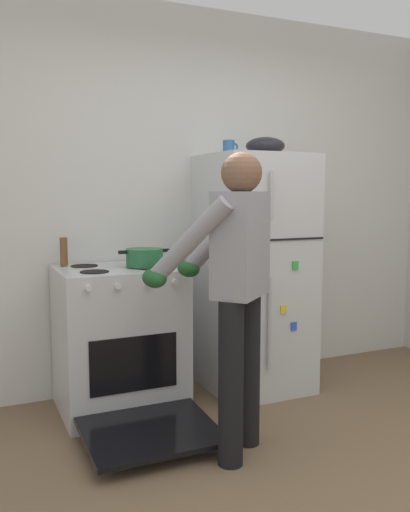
{
  "coord_description": "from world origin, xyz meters",
  "views": [
    {
      "loc": [
        -1.48,
        -1.76,
        1.39
      ],
      "look_at": [
        -0.1,
        1.32,
        1.0
      ],
      "focal_mm": 38.16,
      "sensor_mm": 36.0,
      "label": 1
    }
  ],
  "objects_px": {
    "refrigerator": "(254,273)",
    "red_pot": "(144,257)",
    "stove_range": "(120,341)",
    "mixing_bowl": "(265,146)",
    "person_cook": "(234,277)",
    "pepper_mill": "(64,251)",
    "coffee_mug": "(229,147)"
  },
  "relations": [
    {
      "from": "stove_range",
      "to": "coffee_mug",
      "type": "relative_size",
      "value": 10.99
    },
    {
      "from": "stove_range",
      "to": "mixing_bowl",
      "type": "distance_m",
      "value": 1.65
    },
    {
      "from": "refrigerator",
      "to": "mixing_bowl",
      "type": "bearing_deg",
      "value": 0.22
    },
    {
      "from": "person_cook",
      "to": "mixing_bowl",
      "type": "height_order",
      "value": "mixing_bowl"
    },
    {
      "from": "pepper_mill",
      "to": "coffee_mug",
      "type": "bearing_deg",
      "value": -7.71
    },
    {
      "from": "person_cook",
      "to": "mixing_bowl",
      "type": "relative_size",
      "value": 5.89
    },
    {
      "from": "stove_range",
      "to": "mixing_bowl",
      "type": "xyz_separation_m",
      "value": [
        1.06,
        0.02,
        1.27
      ]
    },
    {
      "from": "red_pot",
      "to": "coffee_mug",
      "type": "height_order",
      "value": "coffee_mug"
    },
    {
      "from": "refrigerator",
      "to": "stove_range",
      "type": "height_order",
      "value": "refrigerator"
    },
    {
      "from": "mixing_bowl",
      "to": "refrigerator",
      "type": "bearing_deg",
      "value": -179.78
    },
    {
      "from": "red_pot",
      "to": "stove_range",
      "type": "bearing_deg",
      "value": 168.71
    },
    {
      "from": "red_pot",
      "to": "person_cook",
      "type": "bearing_deg",
      "value": -73.73
    },
    {
      "from": "stove_range",
      "to": "red_pot",
      "type": "distance_m",
      "value": 0.56
    },
    {
      "from": "refrigerator",
      "to": "red_pot",
      "type": "xyz_separation_m",
      "value": [
        -0.82,
        -0.05,
        0.16
      ]
    },
    {
      "from": "mixing_bowl",
      "to": "stove_range",
      "type": "bearing_deg",
      "value": -179.03
    },
    {
      "from": "mixing_bowl",
      "to": "coffee_mug",
      "type": "bearing_deg",
      "value": 169.01
    },
    {
      "from": "refrigerator",
      "to": "stove_range",
      "type": "distance_m",
      "value": 1.05
    },
    {
      "from": "person_cook",
      "to": "red_pot",
      "type": "distance_m",
      "value": 0.83
    },
    {
      "from": "refrigerator",
      "to": "mixing_bowl",
      "type": "distance_m",
      "value": 0.89
    },
    {
      "from": "person_cook",
      "to": "mixing_bowl",
      "type": "distance_m",
      "value": 1.32
    },
    {
      "from": "coffee_mug",
      "to": "pepper_mill",
      "type": "bearing_deg",
      "value": 172.29
    },
    {
      "from": "person_cook",
      "to": "stove_range",
      "type": "bearing_deg",
      "value": 115.38
    },
    {
      "from": "red_pot",
      "to": "pepper_mill",
      "type": "xyz_separation_m",
      "value": [
        -0.46,
        0.25,
        0.03
      ]
    },
    {
      "from": "person_cook",
      "to": "refrigerator",
      "type": "bearing_deg",
      "value": 54.85
    },
    {
      "from": "coffee_mug",
      "to": "pepper_mill",
      "type": "distance_m",
      "value": 1.31
    },
    {
      "from": "refrigerator",
      "to": "pepper_mill",
      "type": "distance_m",
      "value": 1.31
    },
    {
      "from": "pepper_mill",
      "to": "stove_range",
      "type": "bearing_deg",
      "value": -36.01
    },
    {
      "from": "red_pot",
      "to": "coffee_mug",
      "type": "relative_size",
      "value": 2.98
    },
    {
      "from": "person_cook",
      "to": "red_pot",
      "type": "relative_size",
      "value": 4.79
    },
    {
      "from": "stove_range",
      "to": "pepper_mill",
      "type": "distance_m",
      "value": 0.68
    },
    {
      "from": "person_cook",
      "to": "red_pot",
      "type": "xyz_separation_m",
      "value": [
        -0.23,
        0.79,
        0.03
      ]
    },
    {
      "from": "red_pot",
      "to": "refrigerator",
      "type": "bearing_deg",
      "value": 3.45
    }
  ]
}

